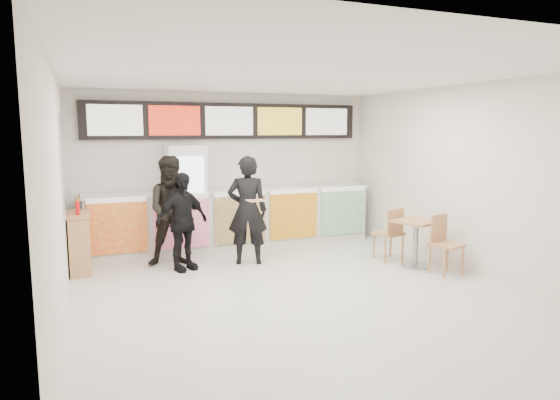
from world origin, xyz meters
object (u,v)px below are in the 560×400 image
drinks_fridge (186,199)px  customer_left (173,211)px  customer_mid (182,222)px  customer_main (247,210)px  cafe_table (416,235)px  service_counter (235,218)px  condiment_ledge (80,242)px

drinks_fridge → customer_left: 0.99m
customer_left → customer_mid: 0.41m
drinks_fridge → customer_main: bearing=-58.5°
customer_mid → cafe_table: bearing=-40.6°
service_counter → cafe_table: size_ratio=3.36×
condiment_ledge → cafe_table: bearing=-18.6°
drinks_fridge → customer_left: bearing=-113.8°
service_counter → customer_mid: 1.81m
customer_mid → condiment_ledge: (-1.55, 0.51, -0.31)m
service_counter → drinks_fridge: size_ratio=2.78×
customer_mid → condiment_ledge: 1.66m
customer_mid → service_counter: bearing=23.3°
customer_left → condiment_ledge: customer_left is taller
customer_left → condiment_ledge: (-1.49, 0.12, -0.43)m
drinks_fridge → customer_mid: bearing=-104.4°
service_counter → customer_left: bearing=-146.4°
customer_mid → cafe_table: (3.66, -1.25, -0.26)m
customer_left → customer_mid: customer_left is taller
service_counter → customer_mid: (-1.27, -1.27, 0.23)m
service_counter → condiment_ledge: size_ratio=4.81×
customer_main → customer_left: size_ratio=1.00×
cafe_table → condiment_ledge: size_ratio=1.43×
service_counter → customer_left: (-1.33, -0.88, 0.35)m
customer_main → customer_left: 1.24m
customer_main → cafe_table: (2.54, -1.25, -0.38)m
customer_mid → condiment_ledge: customer_mid is taller
service_counter → drinks_fridge: (-0.93, 0.02, 0.43)m
service_counter → customer_left: size_ratio=3.00×
drinks_fridge → customer_left: size_ratio=1.08×
service_counter → customer_mid: bearing=-134.9°
customer_left → customer_main: bearing=-10.7°
customer_main → customer_left: (-1.18, 0.38, 0.00)m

